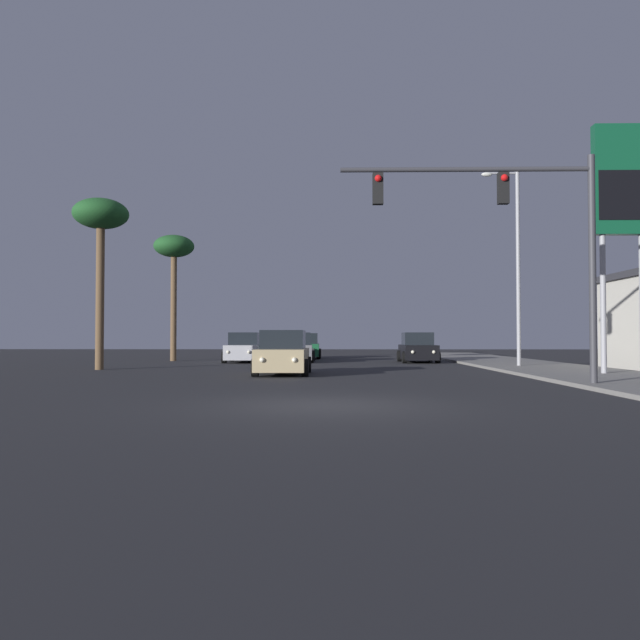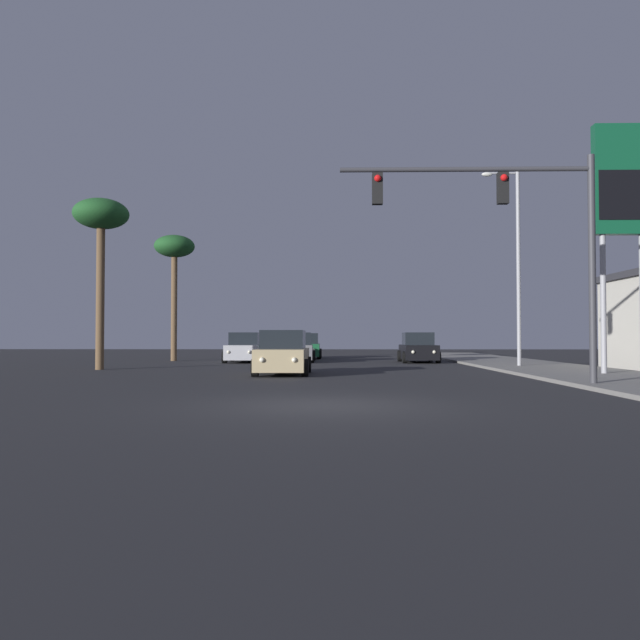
{
  "view_description": "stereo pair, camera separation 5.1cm",
  "coord_description": "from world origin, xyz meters",
  "px_view_note": "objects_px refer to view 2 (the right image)",
  "views": [
    {
      "loc": [
        0.15,
        -13.0,
        1.42
      ],
      "look_at": [
        -0.31,
        11.74,
        2.1
      ],
      "focal_mm": 35.0,
      "sensor_mm": 36.0,
      "label": 1
    },
    {
      "loc": [
        0.2,
        -13.0,
        1.42
      ],
      "look_at": [
        -0.31,
        11.74,
        2.1
      ],
      "focal_mm": 35.0,
      "sensor_mm": 36.0,
      "label": 2
    }
  ],
  "objects_px": {
    "palm_tree_mid": "(174,252)",
    "traffic_light_mast": "(519,221)",
    "car_green": "(306,347)",
    "palm_tree_near": "(101,222)",
    "car_grey": "(297,349)",
    "street_lamp": "(515,256)",
    "gas_station_sign": "(621,193)",
    "car_black": "(418,349)",
    "car_silver": "(245,349)",
    "car_tan": "(283,354)"
  },
  "relations": [
    {
      "from": "palm_tree_mid",
      "to": "traffic_light_mast",
      "type": "bearing_deg",
      "value": -52.44
    },
    {
      "from": "car_green",
      "to": "palm_tree_near",
      "type": "xyz_separation_m",
      "value": [
        -8.39,
        -14.34,
        5.72
      ]
    },
    {
      "from": "car_grey",
      "to": "palm_tree_near",
      "type": "xyz_separation_m",
      "value": [
        -8.12,
        -8.5,
        5.72
      ]
    },
    {
      "from": "car_green",
      "to": "traffic_light_mast",
      "type": "height_order",
      "value": "traffic_light_mast"
    },
    {
      "from": "street_lamp",
      "to": "gas_station_sign",
      "type": "relative_size",
      "value": 1.0
    },
    {
      "from": "car_black",
      "to": "car_silver",
      "type": "xyz_separation_m",
      "value": [
        -9.8,
        -0.13,
        0.0
      ]
    },
    {
      "from": "car_black",
      "to": "car_grey",
      "type": "bearing_deg",
      "value": -1.22
    },
    {
      "from": "car_tan",
      "to": "palm_tree_near",
      "type": "relative_size",
      "value": 0.58
    },
    {
      "from": "car_green",
      "to": "car_black",
      "type": "relative_size",
      "value": 1.0
    },
    {
      "from": "traffic_light_mast",
      "to": "palm_tree_near",
      "type": "xyz_separation_m",
      "value": [
        -15.48,
        9.23,
        1.76
      ]
    },
    {
      "from": "car_green",
      "to": "car_grey",
      "type": "bearing_deg",
      "value": 86.56
    },
    {
      "from": "car_silver",
      "to": "car_grey",
      "type": "height_order",
      "value": "same"
    },
    {
      "from": "palm_tree_near",
      "to": "car_black",
      "type": "bearing_deg",
      "value": 28.87
    },
    {
      "from": "gas_station_sign",
      "to": "car_grey",
      "type": "bearing_deg",
      "value": 134.08
    },
    {
      "from": "car_green",
      "to": "gas_station_sign",
      "type": "distance_m",
      "value": 23.14
    },
    {
      "from": "car_grey",
      "to": "car_black",
      "type": "bearing_deg",
      "value": 176.54
    },
    {
      "from": "traffic_light_mast",
      "to": "palm_tree_near",
      "type": "bearing_deg",
      "value": 149.19
    },
    {
      "from": "car_tan",
      "to": "street_lamp",
      "type": "relative_size",
      "value": 0.48
    },
    {
      "from": "car_silver",
      "to": "street_lamp",
      "type": "relative_size",
      "value": 0.48
    },
    {
      "from": "car_grey",
      "to": "palm_tree_mid",
      "type": "distance_m",
      "value": 9.51
    },
    {
      "from": "car_black",
      "to": "car_grey",
      "type": "height_order",
      "value": "same"
    },
    {
      "from": "car_tan",
      "to": "palm_tree_near",
      "type": "distance_m",
      "value": 10.61
    },
    {
      "from": "traffic_light_mast",
      "to": "car_silver",
      "type": "bearing_deg",
      "value": 120.65
    },
    {
      "from": "car_grey",
      "to": "gas_station_sign",
      "type": "height_order",
      "value": "gas_station_sign"
    },
    {
      "from": "street_lamp",
      "to": "palm_tree_mid",
      "type": "height_order",
      "value": "street_lamp"
    },
    {
      "from": "car_tan",
      "to": "car_grey",
      "type": "relative_size",
      "value": 1.0
    },
    {
      "from": "car_black",
      "to": "gas_station_sign",
      "type": "bearing_deg",
      "value": 114.74
    },
    {
      "from": "car_grey",
      "to": "palm_tree_near",
      "type": "distance_m",
      "value": 13.07
    },
    {
      "from": "street_lamp",
      "to": "palm_tree_near",
      "type": "bearing_deg",
      "value": -174.94
    },
    {
      "from": "palm_tree_mid",
      "to": "car_silver",
      "type": "bearing_deg",
      "value": -22.54
    },
    {
      "from": "car_black",
      "to": "car_green",
      "type": "bearing_deg",
      "value": -41.88
    },
    {
      "from": "street_lamp",
      "to": "car_black",
      "type": "bearing_deg",
      "value": 118.35
    },
    {
      "from": "traffic_light_mast",
      "to": "street_lamp",
      "type": "distance_m",
      "value": 11.31
    },
    {
      "from": "car_grey",
      "to": "car_tan",
      "type": "bearing_deg",
      "value": 89.34
    },
    {
      "from": "car_silver",
      "to": "palm_tree_near",
      "type": "relative_size",
      "value": 0.58
    },
    {
      "from": "car_green",
      "to": "car_black",
      "type": "distance_m",
      "value": 8.97
    },
    {
      "from": "traffic_light_mast",
      "to": "car_grey",
      "type": "bearing_deg",
      "value": 112.54
    },
    {
      "from": "traffic_light_mast",
      "to": "palm_tree_mid",
      "type": "bearing_deg",
      "value": 127.56
    },
    {
      "from": "palm_tree_mid",
      "to": "palm_tree_near",
      "type": "xyz_separation_m",
      "value": [
        -0.69,
        -10.0,
        -0.03
      ]
    },
    {
      "from": "traffic_light_mast",
      "to": "car_tan",
      "type": "bearing_deg",
      "value": 140.7
    },
    {
      "from": "car_silver",
      "to": "car_black",
      "type": "bearing_deg",
      "value": 179.01
    },
    {
      "from": "car_grey",
      "to": "traffic_light_mast",
      "type": "xyz_separation_m",
      "value": [
        7.36,
        -17.73,
        3.96
      ]
    },
    {
      "from": "car_green",
      "to": "street_lamp",
      "type": "bearing_deg",
      "value": 127.93
    },
    {
      "from": "car_black",
      "to": "car_silver",
      "type": "distance_m",
      "value": 9.8
    },
    {
      "from": "street_lamp",
      "to": "palm_tree_near",
      "type": "height_order",
      "value": "street_lamp"
    },
    {
      "from": "car_silver",
      "to": "gas_station_sign",
      "type": "bearing_deg",
      "value": 139.14
    },
    {
      "from": "car_black",
      "to": "gas_station_sign",
      "type": "relative_size",
      "value": 0.48
    },
    {
      "from": "car_tan",
      "to": "palm_tree_near",
      "type": "height_order",
      "value": "palm_tree_near"
    },
    {
      "from": "car_silver",
      "to": "car_tan",
      "type": "bearing_deg",
      "value": 103.33
    },
    {
      "from": "gas_station_sign",
      "to": "car_green",
      "type": "bearing_deg",
      "value": 123.11
    }
  ]
}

